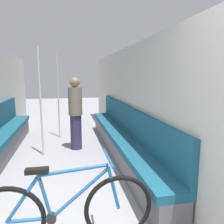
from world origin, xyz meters
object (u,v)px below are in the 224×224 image
bench_seat_row_right (121,139)px  grab_pole_far (41,104)px  grab_pole_near (58,97)px  passenger_standing (76,113)px  bicycle (65,212)px

bench_seat_row_right → grab_pole_far: (-1.57, 0.36, 0.73)m
bench_seat_row_right → grab_pole_near: 2.20m
passenger_standing → grab_pole_far: bearing=-26.5°
grab_pole_near → bench_seat_row_right: bearing=-52.2°
bench_seat_row_right → passenger_standing: 1.16m
bicycle → grab_pole_near: (-0.17, 3.91, 0.69)m
grab_pole_far → bicycle: bearing=-79.9°
bench_seat_row_right → grab_pole_near: bearing=127.8°
bench_seat_row_right → passenger_standing: (-0.88, 0.59, 0.48)m
grab_pole_near → passenger_standing: (0.39, -1.05, -0.24)m
grab_pole_near → grab_pole_far: size_ratio=1.00×
grab_pole_far → passenger_standing: grab_pole_far is taller
grab_pole_near → passenger_standing: size_ratio=1.38×
passenger_standing → bicycle: bearing=40.4°
grab_pole_far → bench_seat_row_right: bearing=-12.9°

